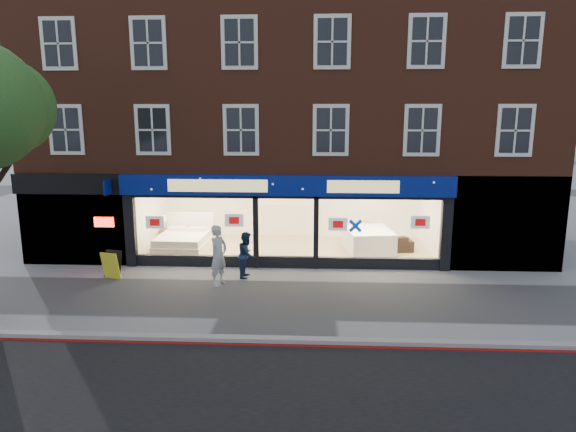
# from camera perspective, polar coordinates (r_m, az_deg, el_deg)

# --- Properties ---
(ground) EXTENTS (120.00, 120.00, 0.00)m
(ground) POSITION_cam_1_polar(r_m,az_deg,el_deg) (15.32, -0.85, -9.15)
(ground) COLOR gray
(ground) RESTS_ON ground
(kerb_line) EXTENTS (60.00, 0.10, 0.01)m
(kerb_line) POSITION_cam_1_polar(r_m,az_deg,el_deg) (12.48, -1.80, -14.16)
(kerb_line) COLOR #8C0A07
(kerb_line) RESTS_ON ground
(kerb_stone) EXTENTS (60.00, 0.25, 0.12)m
(kerb_stone) POSITION_cam_1_polar(r_m,az_deg,el_deg) (12.63, -1.72, -13.54)
(kerb_stone) COLOR gray
(kerb_stone) RESTS_ON ground
(showroom_floor) EXTENTS (11.00, 4.50, 0.10)m
(showroom_floor) POSITION_cam_1_polar(r_m,az_deg,el_deg) (20.30, 0.10, -3.77)
(showroom_floor) COLOR tan
(showroom_floor) RESTS_ON ground
(building) EXTENTS (19.00, 8.26, 10.30)m
(building) POSITION_cam_1_polar(r_m,az_deg,el_deg) (21.29, 0.29, 14.94)
(building) COLOR brown
(building) RESTS_ON ground
(display_bed) EXTENTS (1.98, 2.36, 1.31)m
(display_bed) POSITION_cam_1_polar(r_m,az_deg,el_deg) (20.34, -11.54, -2.77)
(display_bed) COLOR white
(display_bed) RESTS_ON showroom_floor
(bedside_table) EXTENTS (0.51, 0.51, 0.55)m
(bedside_table) POSITION_cam_1_polar(r_m,az_deg,el_deg) (21.81, -13.31, -2.11)
(bedside_table) COLOR brown
(bedside_table) RESTS_ON showroom_floor
(mattress_stack) EXTENTS (1.95, 2.32, 0.83)m
(mattress_stack) POSITION_cam_1_polar(r_m,az_deg,el_deg) (20.19, 8.92, -2.63)
(mattress_stack) COLOR white
(mattress_stack) RESTS_ON showroom_floor
(sofa) EXTENTS (2.25, 1.16, 0.63)m
(sofa) POSITION_cam_1_polar(r_m,az_deg,el_deg) (20.23, 10.62, -2.96)
(sofa) COLOR black
(sofa) RESTS_ON showroom_floor
(a_board) EXTENTS (0.69, 0.53, 0.94)m
(a_board) POSITION_cam_1_polar(r_m,az_deg,el_deg) (17.87, -18.98, -5.16)
(a_board) COLOR yellow
(a_board) RESTS_ON ground
(pedestrian_grey) EXTENTS (0.74, 0.84, 1.94)m
(pedestrian_grey) POSITION_cam_1_polar(r_m,az_deg,el_deg) (16.33, -7.72, -4.36)
(pedestrian_grey) COLOR #B8BAC0
(pedestrian_grey) RESTS_ON ground
(pedestrian_blue) EXTENTS (0.63, 0.79, 1.54)m
(pedestrian_blue) POSITION_cam_1_polar(r_m,az_deg,el_deg) (17.05, -4.60, -4.30)
(pedestrian_blue) COLOR #1A2A49
(pedestrian_blue) RESTS_ON ground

